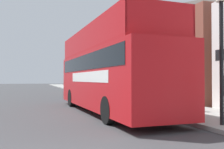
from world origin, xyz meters
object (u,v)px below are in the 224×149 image
lamp_post_nearest (221,25)px  lamp_post_third (98,60)px  tour_bus (107,74)px  lamp_post_second (129,45)px  parked_car_ahead_of_bus (82,91)px  pedestrian_third (183,89)px

lamp_post_nearest → lamp_post_third: size_ratio=1.01×
tour_bus → lamp_post_nearest: 5.96m
lamp_post_third → lamp_post_nearest: bearing=-89.7°
lamp_post_second → parked_car_ahead_of_bus: bearing=102.9°
tour_bus → parked_car_ahead_of_bus: (0.52, 9.09, -1.23)m
parked_car_ahead_of_bus → pedestrian_third: (2.59, -10.82, 0.55)m
tour_bus → pedestrian_third: tour_bus is taller
tour_bus → lamp_post_second: (2.05, 2.40, 1.82)m
pedestrian_third → lamp_post_second: (-1.06, 4.13, 2.50)m
lamp_post_second → lamp_post_third: (0.13, 7.71, -0.34)m
parked_car_ahead_of_bus → lamp_post_nearest: bearing=-80.5°
lamp_post_second → tour_bus: bearing=-130.4°
pedestrian_third → lamp_post_second: bearing=104.4°
lamp_post_nearest → lamp_post_second: 7.72m
pedestrian_third → lamp_post_third: lamp_post_third is taller
tour_bus → parked_car_ahead_of_bus: size_ratio=2.59×
lamp_post_second → lamp_post_third: size_ratio=1.12×
parked_car_ahead_of_bus → lamp_post_nearest: 14.75m
lamp_post_second → lamp_post_third: lamp_post_second is taller
pedestrian_third → lamp_post_nearest: bearing=-103.4°
parked_car_ahead_of_bus → lamp_post_third: (1.65, 1.03, 2.71)m
tour_bus → lamp_post_second: bearing=46.9°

